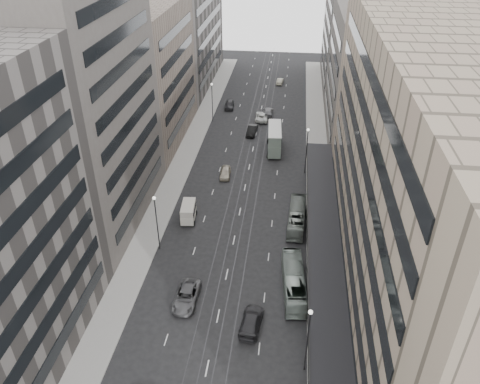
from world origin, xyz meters
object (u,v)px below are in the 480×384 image
at_px(panel_van, 188,211).
at_px(sedan_2, 186,296).
at_px(bus_near, 294,281).
at_px(bus_far, 297,217).
at_px(double_decker, 274,139).

xyz_separation_m(panel_van, sedan_2, (3.20, -16.26, -0.65)).
bearing_deg(sedan_2, bus_near, 15.87).
bearing_deg(panel_van, bus_far, -2.69).
bearing_deg(bus_near, bus_far, -95.69).
distance_m(bus_near, double_decker, 36.92).
relative_size(bus_near, panel_van, 2.37).
height_order(bus_far, double_decker, double_decker).
height_order(bus_near, bus_far, bus_near).
relative_size(bus_far, sedan_2, 1.66).
distance_m(bus_far, double_decker, 23.56).
bearing_deg(bus_near, sedan_2, 10.07).
bearing_deg(bus_far, sedan_2, 55.97).
distance_m(bus_near, bus_far, 13.56).
relative_size(bus_near, sedan_2, 1.78).
height_order(double_decker, panel_van, double_decker).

